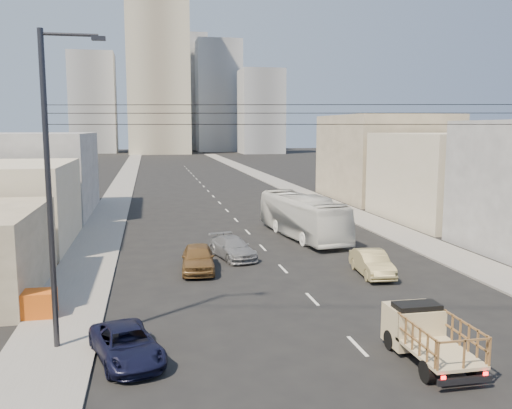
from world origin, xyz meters
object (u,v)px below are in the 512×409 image
object	(u,v)px
flatbed_pickup	(427,332)
sedan_brown	(198,258)
streetlamp_left	(51,183)
crate_stack	(35,304)
sedan_tan	(372,263)
navy_pickup	(127,344)
sedan_grey	(233,248)
city_bus	(302,216)

from	to	relation	value
flatbed_pickup	sedan_brown	world-z (taller)	flatbed_pickup
streetlamp_left	crate_stack	bearing A→B (deg)	113.26
flatbed_pickup	sedan_tan	distance (m)	11.67
navy_pickup	crate_stack	distance (m)	6.78
flatbed_pickup	sedan_grey	distance (m)	17.66
flatbed_pickup	crate_stack	distance (m)	16.75
navy_pickup	sedan_grey	size ratio (longest dim) A/B	0.94
crate_stack	city_bus	bearing A→B (deg)	42.49
sedan_brown	sedan_grey	world-z (taller)	sedan_brown
city_bus	streetlamp_left	bearing A→B (deg)	-135.89
flatbed_pickup	navy_pickup	world-z (taller)	flatbed_pickup
city_bus	sedan_brown	size ratio (longest dim) A/B	2.54
streetlamp_left	sedan_tan	bearing A→B (deg)	25.28
city_bus	sedan_brown	world-z (taller)	city_bus
sedan_brown	flatbed_pickup	bearing A→B (deg)	-59.16
sedan_tan	sedan_grey	xyz separation A→B (m)	(-7.29, 5.72, -0.03)
flatbed_pickup	navy_pickup	xyz separation A→B (m)	(-10.79, 2.14, -0.48)
navy_pickup	crate_stack	bearing A→B (deg)	112.06
city_bus	streetlamp_left	xyz separation A→B (m)	(-15.22, -19.14, 4.77)
flatbed_pickup	sedan_tan	bearing A→B (deg)	76.50
sedan_grey	streetlamp_left	world-z (taller)	streetlamp_left
navy_pickup	streetlamp_left	xyz separation A→B (m)	(-2.59, 1.60, 5.82)
navy_pickup	crate_stack	world-z (taller)	crate_stack
streetlamp_left	navy_pickup	bearing A→B (deg)	-31.66
navy_pickup	city_bus	distance (m)	24.30
city_bus	sedan_grey	xyz separation A→B (m)	(-6.41, -5.82, -0.97)
flatbed_pickup	sedan_brown	xyz separation A→B (m)	(-7.08, 14.20, -0.29)
sedan_tan	streetlamp_left	size ratio (longest dim) A/B	0.37
city_bus	sedan_tan	size ratio (longest dim) A/B	2.72
flatbed_pickup	streetlamp_left	distance (m)	14.88
navy_pickup	city_bus	size ratio (longest dim) A/B	0.37
flatbed_pickup	navy_pickup	size ratio (longest dim) A/B	0.99
streetlamp_left	crate_stack	world-z (taller)	streetlamp_left
sedan_brown	sedan_tan	xyz separation A→B (m)	(9.81, -2.86, -0.08)
sedan_tan	sedan_grey	bearing A→B (deg)	146.66
sedan_brown	crate_stack	xyz separation A→B (m)	(-7.90, -6.73, -0.11)
navy_pickup	sedan_tan	distance (m)	16.34
sedan_grey	sedan_tan	bearing A→B (deg)	-51.78
flatbed_pickup	city_bus	world-z (taller)	city_bus
sedan_grey	crate_stack	world-z (taller)	sedan_grey
crate_stack	navy_pickup	bearing A→B (deg)	-51.81
city_bus	flatbed_pickup	bearing A→B (deg)	-102.02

